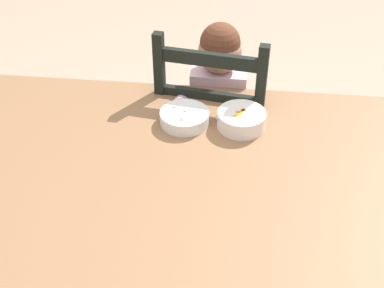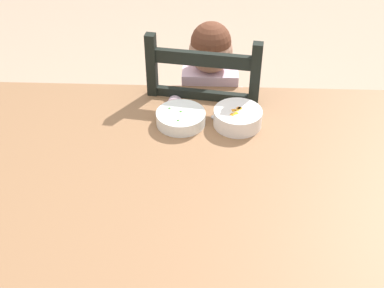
{
  "view_description": "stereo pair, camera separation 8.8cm",
  "coord_description": "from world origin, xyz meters",
  "px_view_note": "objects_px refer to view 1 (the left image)",
  "views": [
    {
      "loc": [
        0.19,
        -1.17,
        1.73
      ],
      "look_at": [
        0.05,
        0.08,
        0.75
      ],
      "focal_mm": 47.09,
      "sensor_mm": 36.0,
      "label": 1
    },
    {
      "loc": [
        0.1,
        -1.17,
        1.73
      ],
      "look_at": [
        0.05,
        0.08,
        0.75
      ],
      "focal_mm": 47.09,
      "sensor_mm": 36.0,
      "label": 2
    }
  ],
  "objects_px": {
    "dining_table": "(173,189)",
    "bowl_of_carrots": "(241,119)",
    "bowl_of_peas": "(185,117)",
    "dining_chair": "(215,133)",
    "child_figure": "(218,100)",
    "spoon": "(227,120)"
  },
  "relations": [
    {
      "from": "dining_table",
      "to": "bowl_of_carrots",
      "type": "xyz_separation_m",
      "value": [
        0.2,
        0.26,
        0.11
      ]
    },
    {
      "from": "bowl_of_peas",
      "to": "bowl_of_carrots",
      "type": "height_order",
      "value": "bowl_of_carrots"
    },
    {
      "from": "dining_table",
      "to": "dining_chair",
      "type": "height_order",
      "value": "dining_chair"
    },
    {
      "from": "dining_chair",
      "to": "bowl_of_carrots",
      "type": "xyz_separation_m",
      "value": [
        0.11,
        -0.3,
        0.29
      ]
    },
    {
      "from": "dining_chair",
      "to": "bowl_of_carrots",
      "type": "distance_m",
      "value": 0.43
    },
    {
      "from": "dining_chair",
      "to": "bowl_of_peas",
      "type": "relative_size",
      "value": 5.51
    },
    {
      "from": "dining_table",
      "to": "child_figure",
      "type": "height_order",
      "value": "child_figure"
    },
    {
      "from": "bowl_of_peas",
      "to": "child_figure",
      "type": "bearing_deg",
      "value": 71.4
    },
    {
      "from": "dining_chair",
      "to": "bowl_of_peas",
      "type": "xyz_separation_m",
      "value": [
        -0.09,
        -0.3,
        0.28
      ]
    },
    {
      "from": "child_figure",
      "to": "bowl_of_carrots",
      "type": "relative_size",
      "value": 5.57
    },
    {
      "from": "bowl_of_carrots",
      "to": "spoon",
      "type": "bearing_deg",
      "value": 149.16
    },
    {
      "from": "dining_chair",
      "to": "child_figure",
      "type": "xyz_separation_m",
      "value": [
        0.01,
        -0.0,
        0.17
      ]
    },
    {
      "from": "child_figure",
      "to": "dining_chair",
      "type": "bearing_deg",
      "value": 157.58
    },
    {
      "from": "dining_table",
      "to": "bowl_of_carrots",
      "type": "distance_m",
      "value": 0.35
    },
    {
      "from": "dining_table",
      "to": "spoon",
      "type": "xyz_separation_m",
      "value": [
        0.15,
        0.29,
        0.08
      ]
    },
    {
      "from": "dining_table",
      "to": "bowl_of_carrots",
      "type": "height_order",
      "value": "bowl_of_carrots"
    },
    {
      "from": "dining_table",
      "to": "child_figure",
      "type": "xyz_separation_m",
      "value": [
        0.1,
        0.55,
        -0.01
      ]
    },
    {
      "from": "dining_chair",
      "to": "spoon",
      "type": "height_order",
      "value": "dining_chair"
    },
    {
      "from": "bowl_of_peas",
      "to": "bowl_of_carrots",
      "type": "relative_size",
      "value": 1.03
    },
    {
      "from": "child_figure",
      "to": "spoon",
      "type": "relative_size",
      "value": 6.76
    },
    {
      "from": "dining_table",
      "to": "child_figure",
      "type": "bearing_deg",
      "value": 79.24
    },
    {
      "from": "bowl_of_carrots",
      "to": "spoon",
      "type": "height_order",
      "value": "bowl_of_carrots"
    }
  ]
}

